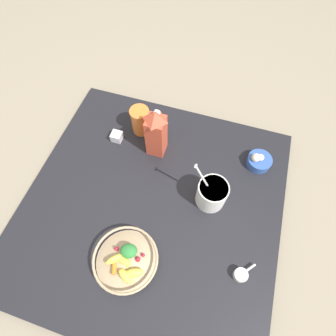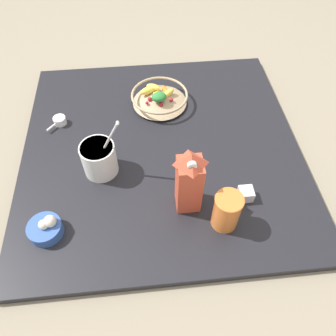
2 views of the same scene
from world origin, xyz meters
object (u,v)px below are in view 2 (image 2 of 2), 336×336
(drinking_cup, at_px, (227,211))
(garlic_bowl, at_px, (46,228))
(yogurt_tub, at_px, (99,158))
(fruit_bowl, at_px, (159,97))
(spice_jar, at_px, (246,194))
(milk_carton, at_px, (189,181))

(drinking_cup, distance_m, garlic_bowl, 0.55)
(yogurt_tub, bearing_deg, fruit_bowl, 54.50)
(spice_jar, bearing_deg, milk_carton, -179.17)
(milk_carton, relative_size, yogurt_tub, 1.06)
(fruit_bowl, bearing_deg, garlic_bowl, -125.44)
(fruit_bowl, distance_m, milk_carton, 0.50)
(yogurt_tub, height_order, drinking_cup, yogurt_tub)
(milk_carton, relative_size, garlic_bowl, 2.39)
(fruit_bowl, height_order, drinking_cup, drinking_cup)
(fruit_bowl, distance_m, yogurt_tub, 0.40)
(spice_jar, bearing_deg, drinking_cup, -136.52)
(drinking_cup, bearing_deg, spice_jar, 43.48)
(milk_carton, relative_size, spice_jar, 5.39)
(drinking_cup, height_order, garlic_bowl, drinking_cup)
(garlic_bowl, bearing_deg, milk_carton, 7.79)
(fruit_bowl, relative_size, garlic_bowl, 2.24)
(fruit_bowl, relative_size, milk_carton, 0.93)
(drinking_cup, bearing_deg, fruit_bowl, 105.02)
(fruit_bowl, distance_m, spice_jar, 0.55)
(spice_jar, bearing_deg, yogurt_tub, 160.92)
(fruit_bowl, xyz_separation_m, garlic_bowl, (-0.39, -0.55, -0.01))
(yogurt_tub, bearing_deg, spice_jar, -19.08)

